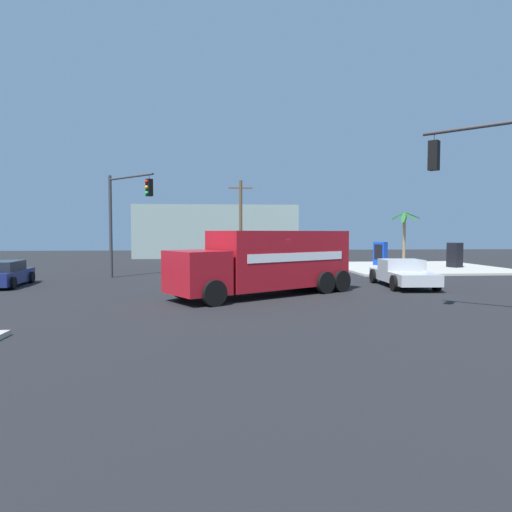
% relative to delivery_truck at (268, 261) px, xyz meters
% --- Properties ---
extents(ground_plane, '(100.00, 100.00, 0.00)m').
position_rel_delivery_truck_xyz_m(ground_plane, '(-0.44, 0.23, -1.49)').
color(ground_plane, black).
extents(sidewalk_corner_far, '(12.00, 12.00, 0.14)m').
position_rel_delivery_truck_xyz_m(sidewalk_corner_far, '(12.96, 13.63, -1.42)').
color(sidewalk_corner_far, '#B2ADA0').
rests_on(sidewalk_corner_far, ground).
extents(delivery_truck, '(8.52, 6.65, 2.84)m').
position_rel_delivery_truck_xyz_m(delivery_truck, '(0.00, 0.00, 0.00)').
color(delivery_truck, '#AD141E').
rests_on(delivery_truck, ground).
extents(traffic_light_primary, '(3.15, 3.14, 6.22)m').
position_rel_delivery_truck_xyz_m(traffic_light_primary, '(-7.79, 7.52, 2.60)').
color(traffic_light_primary, '#38383D').
rests_on(traffic_light_primary, ground).
extents(pickup_silver, '(2.49, 5.30, 1.38)m').
position_rel_delivery_truck_xyz_m(pickup_silver, '(7.18, 2.44, -0.76)').
color(pickup_silver, '#B7BABF').
rests_on(pickup_silver, ground).
extents(sedan_navy, '(2.33, 4.44, 1.31)m').
position_rel_delivery_truck_xyz_m(sedan_navy, '(-13.19, 4.27, -0.86)').
color(sedan_navy, navy).
rests_on(sedan_navy, ground).
extents(vending_machine_red, '(1.17, 1.17, 1.85)m').
position_rel_delivery_truck_xyz_m(vending_machine_red, '(10.84, 15.41, -0.42)').
color(vending_machine_red, '#0F38B2').
rests_on(vending_machine_red, sidewalk_corner_far).
extents(vending_machine_blue, '(1.03, 1.11, 1.85)m').
position_rel_delivery_truck_xyz_m(vending_machine_blue, '(15.60, 12.71, -0.42)').
color(vending_machine_blue, black).
rests_on(vending_machine_blue, sidewalk_corner_far).
extents(palm_tree_far, '(2.72, 2.48, 4.41)m').
position_rel_delivery_truck_xyz_m(palm_tree_far, '(13.99, 18.21, 1.66)').
color(palm_tree_far, '#7A6647').
rests_on(palm_tree_far, sidewalk_corner_far).
extents(utility_pole, '(2.20, 0.30, 7.52)m').
position_rel_delivery_truck_xyz_m(utility_pole, '(-0.07, 21.76, 2.41)').
color(utility_pole, brown).
rests_on(utility_pole, ground).
extents(building_backdrop, '(17.50, 6.00, 5.69)m').
position_rel_delivery_truck_xyz_m(building_backdrop, '(-2.32, 30.65, 1.35)').
color(building_backdrop, gray).
rests_on(building_backdrop, ground).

